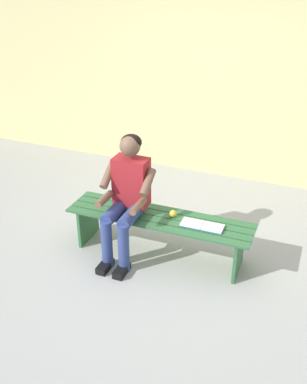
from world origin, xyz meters
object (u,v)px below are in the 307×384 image
bench_near (159,225)px  book_open (202,226)px  apple (173,214)px  person_seated (126,194)px

bench_near → book_open: (-0.45, 0.01, 0.11)m
bench_near → apple: apple is taller
bench_near → book_open: book_open is taller
bench_near → apple: 0.19m
bench_near → book_open: bearing=178.3°
apple → book_open: bearing=168.3°
book_open → apple: bearing=-12.5°
person_seated → apple: bearing=-160.5°
person_seated → book_open: person_seated is taller
apple → bench_near: bearing=22.7°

